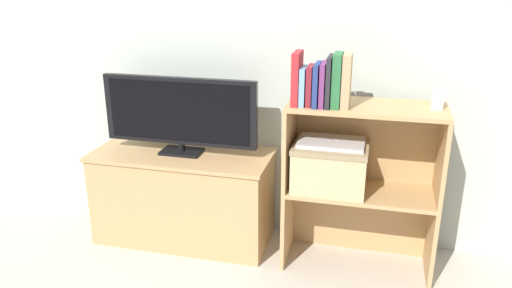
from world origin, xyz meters
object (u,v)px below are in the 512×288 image
object	(u,v)px
baby_monitor	(438,98)
laptop	(331,142)
tv_stand	(184,196)
tv	(180,113)
storage_basket_left	(330,164)
book_maroon	(310,85)
book_navy	(317,85)
book_skyblue	(304,86)
book_tan	(347,81)
book_forest	(337,80)
book_crimson	(297,78)
book_charcoal	(329,81)
book_plum	(323,84)

from	to	relation	value
baby_monitor	laptop	bearing A→B (deg)	-178.16
tv_stand	baby_monitor	size ratio (longest dim) A/B	7.02
tv	storage_basket_left	world-z (taller)	tv
book_maroon	storage_basket_left	world-z (taller)	book_maroon
book_maroon	book_navy	xyz separation A→B (m)	(0.03, -0.00, 0.01)
storage_basket_left	book_skyblue	bearing A→B (deg)	-161.30
book_tan	storage_basket_left	world-z (taller)	book_tan
book_forest	storage_basket_left	bearing A→B (deg)	108.36
book_crimson	tv_stand	bearing A→B (deg)	170.80
book_navy	book_tan	distance (m)	0.14
book_skyblue	storage_basket_left	distance (m)	0.42
tv	tv_stand	bearing A→B (deg)	90.00
tv_stand	laptop	world-z (taller)	laptop
book_forest	book_crimson	bearing A→B (deg)	180.00
laptop	storage_basket_left	bearing A→B (deg)	0.00
book_maroon	book_charcoal	xyz separation A→B (m)	(0.09, 0.00, 0.02)
book_charcoal	laptop	distance (m)	0.32
book_charcoal	book_tan	size ratio (longest dim) A/B	0.95
tv_stand	laptop	size ratio (longest dim) A/B	3.06
book_charcoal	book_forest	bearing A→B (deg)	0.00
book_forest	storage_basket_left	world-z (taller)	book_forest
book_skyblue	book_charcoal	bearing A→B (deg)	0.00
tv	book_crimson	world-z (taller)	book_crimson
book_navy	laptop	distance (m)	0.31
tv_stand	book_tan	size ratio (longest dim) A/B	3.97
book_tan	tv_stand	bearing A→B (deg)	173.19
tv	book_navy	distance (m)	0.77
book_crimson	book_forest	world-z (taller)	same
book_navy	storage_basket_left	size ratio (longest dim) A/B	0.55
baby_monitor	laptop	world-z (taller)	baby_monitor
tv_stand	book_charcoal	world-z (taller)	book_charcoal
book_crimson	book_maroon	world-z (taller)	book_crimson
book_navy	storage_basket_left	xyz separation A→B (m)	(0.08, 0.05, -0.41)
baby_monitor	storage_basket_left	world-z (taller)	baby_monitor
book_charcoal	book_maroon	bearing A→B (deg)	180.00
book_skyblue	book_plum	xyz separation A→B (m)	(0.09, 0.00, 0.01)
book_tan	storage_basket_left	size ratio (longest dim) A/B	0.68
book_navy	book_maroon	bearing A→B (deg)	180.00
book_charcoal	storage_basket_left	size ratio (longest dim) A/B	0.65
tv	book_forest	size ratio (longest dim) A/B	3.41
book_crimson	book_tan	world-z (taller)	book_crimson
book_charcoal	laptop	xyz separation A→B (m)	(0.02, 0.05, -0.31)
book_skyblue	book_tan	size ratio (longest dim) A/B	0.72
book_plum	storage_basket_left	bearing A→B (deg)	44.82
book_tan	book_navy	bearing A→B (deg)	-180.00
book_maroon	laptop	bearing A→B (deg)	23.51
tv	storage_basket_left	distance (m)	0.84
book_crimson	book_skyblue	bearing A→B (deg)	0.00
book_plum	baby_monitor	world-z (taller)	book_plum
book_plum	book_charcoal	bearing A→B (deg)	-0.00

